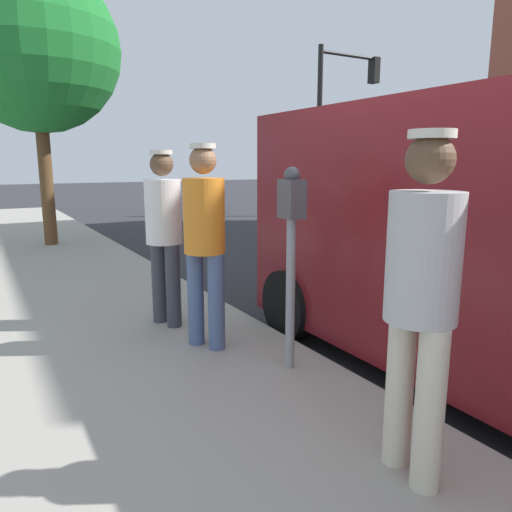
{
  "coord_description": "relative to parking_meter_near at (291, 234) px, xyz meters",
  "views": [
    {
      "loc": [
        3.33,
        2.24,
        1.7
      ],
      "look_at": [
        1.65,
        -0.61,
        1.05
      ],
      "focal_mm": 33.56,
      "sensor_mm": 36.0,
      "label": 1
    }
  ],
  "objects": [
    {
      "name": "ground_plane",
      "position": [
        -1.35,
        0.61,
        -1.18
      ],
      "size": [
        80.0,
        80.0,
        0.0
      ],
      "primitive_type": "plane",
      "color": "#2D2D33"
    },
    {
      "name": "parking_meter_near",
      "position": [
        0.0,
        0.0,
        0.0
      ],
      "size": [
        0.14,
        0.18,
        1.52
      ],
      "color": "gray",
      "rests_on": "sidewalk_slab"
    },
    {
      "name": "pedestrian_in_gray",
      "position": [
        0.21,
        1.38,
        -0.06
      ],
      "size": [
        0.34,
        0.36,
        1.69
      ],
      "color": "beige",
      "rests_on": "sidewalk_slab"
    },
    {
      "name": "pedestrian_in_white",
      "position": [
        0.46,
        -1.43,
        -0.08
      ],
      "size": [
        0.34,
        0.35,
        1.66
      ],
      "color": "#383D47",
      "rests_on": "sidewalk_slab"
    },
    {
      "name": "pedestrian_in_orange",
      "position": [
        0.37,
        -0.71,
        -0.06
      ],
      "size": [
        0.34,
        0.34,
        1.7
      ],
      "color": "#4C608C",
      "rests_on": "sidewalk_slab"
    },
    {
      "name": "traffic_light_corner",
      "position": [
        -8.35,
        -9.44,
        2.34
      ],
      "size": [
        2.48,
        0.42,
        5.2
      ],
      "color": "black",
      "rests_on": "ground"
    },
    {
      "name": "street_tree",
      "position": [
        0.78,
        -6.98,
        2.51
      ],
      "size": [
        2.97,
        2.97,
        5.04
      ],
      "color": "brown",
      "rests_on": "sidewalk_slab"
    }
  ]
}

